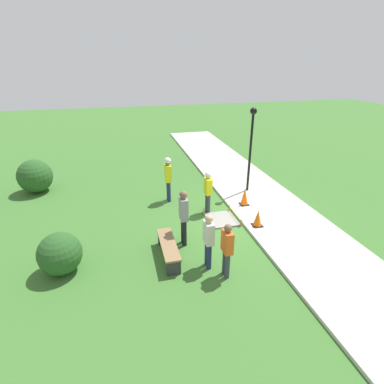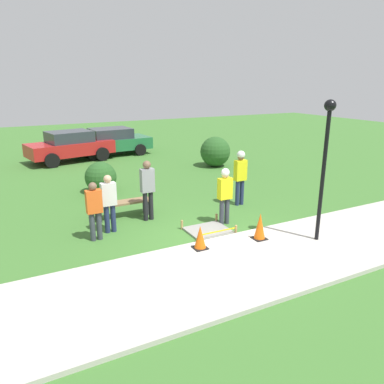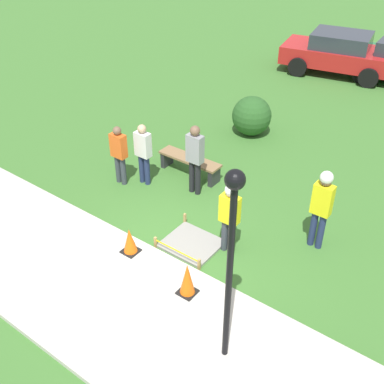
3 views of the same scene
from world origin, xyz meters
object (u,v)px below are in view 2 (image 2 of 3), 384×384
Objects in this scene: bystander_in_orange_shirt at (94,208)px; bystander_in_gray_shirt at (109,201)px; traffic_cone_far_patch at (260,226)px; lamppost_near at (326,150)px; traffic_cone_near_patch at (200,237)px; park_bench at (123,206)px; worker_supervisor at (225,192)px; worker_assistant at (240,173)px; bystander_in_white_shirt at (148,187)px; parked_car_red at (70,146)px; parked_car_green at (111,141)px.

bystander_in_gray_shirt is at bearing 36.31° from bystander_in_orange_shirt.
lamppost_near is at bearing -28.36° from traffic_cone_far_patch.
bystander_in_orange_shirt is 0.45× the size of lamppost_near.
traffic_cone_near_patch is 3.40m from park_bench.
traffic_cone_far_patch is 0.42× the size of worker_supervisor.
worker_assistant is at bearing 90.24° from lamppost_near.
park_bench is 0.95× the size of bystander_in_white_shirt.
bystander_in_white_shirt is at bearing 132.27° from lamppost_near.
traffic_cone_near_patch is 0.36× the size of bystander_in_gray_shirt.
worker_supervisor is at bearing -138.12° from worker_assistant.
lamppost_near is (1.41, -2.25, 1.47)m from worker_supervisor.
lamppost_near is at bearing -17.37° from traffic_cone_near_patch.
worker_assistant is (3.86, -0.69, 0.78)m from park_bench.
parked_car_red is at bearing 100.71° from traffic_cone_far_patch.
parked_car_green is at bearing 76.01° from park_bench.
traffic_cone_far_patch is 0.16× the size of parked_car_red.
lamppost_near is (4.56, -3.20, 1.53)m from bystander_in_gray_shirt.
parked_car_green is 0.98× the size of parked_car_red.
park_bench is at bearing 132.72° from lamppost_near.
traffic_cone_far_patch is at bearing -53.67° from park_bench.
traffic_cone_far_patch is 1.64m from worker_supervisor.
bystander_in_orange_shirt reaches higher than parked_car_red.
bystander_in_white_shirt is at bearing 17.50° from bystander_in_gray_shirt.
worker_supervisor is (2.46, -1.95, 0.64)m from park_bench.
worker_assistant reaches higher than park_bench.
traffic_cone_far_patch is 13.51m from parked_car_green.
worker_assistant reaches higher than worker_supervisor.
lamppost_near is at bearing -47.28° from park_bench.
parked_car_green is 2.45m from parked_car_red.
bystander_in_gray_shirt is 10.34m from parked_car_red.
bystander_in_gray_shirt is at bearing 144.97° from lamppost_near.
parked_car_green is at bearing 95.55° from lamppost_near.
park_bench is 0.49× the size of lamppost_near.
worker_supervisor reaches higher than parked_car_red.
worker_supervisor is 2.30m from bystander_in_white_shirt.
traffic_cone_near_patch is 3.72m from lamppost_near.
parked_car_green is at bearing 73.93° from bystander_in_gray_shirt.
lamppost_near is 0.81× the size of parked_car_green.
parked_car_green is at bearing 83.25° from traffic_cone_near_patch.
park_bench is at bearing 126.33° from traffic_cone_far_patch.
bystander_in_orange_shirt is 1.93m from bystander_in_white_shirt.
bystander_in_orange_shirt is at bearing -111.88° from parked_car_green.
parked_car_red is (-3.73, 13.51, -1.64)m from lamppost_near.
lamppost_near is (3.88, -4.20, 2.11)m from park_bench.
traffic_cone_far_patch reaches higher than park_bench.
traffic_cone_far_patch is 3.55m from bystander_in_white_shirt.
lamppost_near is at bearing -47.73° from bystander_in_white_shirt.
traffic_cone_near_patch is 2.12m from worker_supervisor.
park_bench is 1.87m from bystander_in_orange_shirt.
traffic_cone_far_patch is at bearing -37.45° from bystander_in_gray_shirt.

